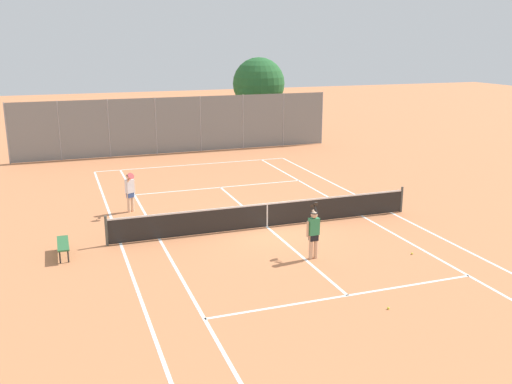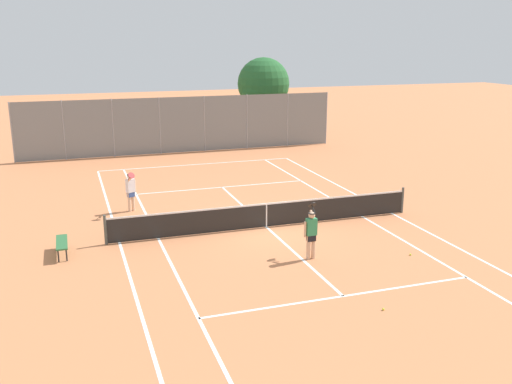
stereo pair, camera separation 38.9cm
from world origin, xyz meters
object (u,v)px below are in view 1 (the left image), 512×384
(tennis_net, at_px, (267,214))
(tree_behind_left, at_px, (258,86))
(loose_tennis_ball_1, at_px, (388,308))
(courtside_bench, at_px, (63,244))
(player_near_side, at_px, (314,231))
(loose_tennis_ball_0, at_px, (412,253))
(player_far_left, at_px, (130,190))

(tennis_net, relative_size, tree_behind_left, 2.10)
(loose_tennis_ball_1, xyz_separation_m, courtside_bench, (-8.02, 6.95, 0.38))
(player_near_side, xyz_separation_m, loose_tennis_ball_0, (3.26, -0.81, -0.89))
(player_near_side, bearing_deg, tennis_net, 94.67)
(tennis_net, bearing_deg, loose_tennis_ball_0, -50.54)
(player_near_side, relative_size, tree_behind_left, 0.31)
(player_near_side, bearing_deg, player_far_left, 124.04)
(tennis_net, xyz_separation_m, loose_tennis_ball_0, (3.55, -4.31, -0.48))
(player_near_side, distance_m, tree_behind_left, 24.16)
(player_far_left, height_order, courtside_bench, player_far_left)
(player_far_left, bearing_deg, tennis_net, -39.16)
(tree_behind_left, bearing_deg, courtside_bench, -124.86)
(player_far_left, bearing_deg, loose_tennis_ball_0, -44.66)
(player_far_left, xyz_separation_m, tree_behind_left, (11.28, 15.86, 2.81))
(loose_tennis_ball_0, xyz_separation_m, courtside_bench, (-10.95, 3.75, 0.38))
(loose_tennis_ball_1, relative_size, courtside_bench, 0.04)
(tennis_net, height_order, courtside_bench, tennis_net)
(player_near_side, distance_m, player_far_left, 8.77)
(loose_tennis_ball_1, bearing_deg, player_far_left, 114.92)
(player_far_left, relative_size, loose_tennis_ball_1, 26.88)
(loose_tennis_ball_0, distance_m, courtside_bench, 11.58)
(player_far_left, bearing_deg, loose_tennis_ball_1, -65.08)
(courtside_bench, distance_m, tree_behind_left, 24.82)
(player_near_side, relative_size, player_far_left, 1.00)
(loose_tennis_ball_1, relative_size, tree_behind_left, 0.01)
(courtside_bench, bearing_deg, player_far_left, 57.27)
(tree_behind_left, bearing_deg, tennis_net, -108.74)
(courtside_bench, xyz_separation_m, tree_behind_left, (14.06, 20.18, 3.33))
(loose_tennis_ball_0, bearing_deg, courtside_bench, 161.08)
(loose_tennis_ball_0, xyz_separation_m, loose_tennis_ball_1, (-2.93, -3.20, 0.00))
(loose_tennis_ball_1, bearing_deg, loose_tennis_ball_0, 47.54)
(tennis_net, height_order, player_far_left, player_far_left)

